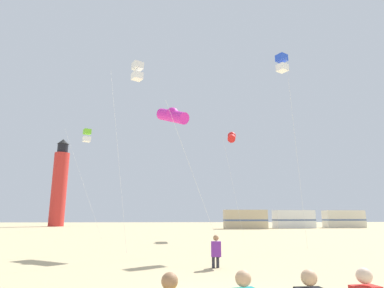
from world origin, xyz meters
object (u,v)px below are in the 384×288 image
at_px(kite_tube_scarlet, 232,137).
at_px(rv_van_white, 294,219).
at_px(kite_box_blue, 282,63).
at_px(rv_van_cream, 344,219).
at_px(kite_tube_magenta, 172,116).
at_px(kite_flyer_standing, 216,251).
at_px(kite_box_lime, 87,136).
at_px(lighthouse_distant, 59,184).
at_px(rv_van_tan, 245,219).
at_px(kite_box_white, 137,71).

bearing_deg(kite_tube_scarlet, rv_van_white, 57.90).
distance_m(kite_box_blue, rv_van_cream, 41.64).
distance_m(kite_tube_magenta, kite_box_blue, 8.15).
height_order(kite_tube_scarlet, rv_van_white, kite_tube_scarlet).
bearing_deg(kite_flyer_standing, kite_tube_magenta, -72.37).
bearing_deg(kite_box_blue, kite_box_lime, 146.44).
distance_m(kite_box_blue, rv_van_white, 36.51).
bearing_deg(lighthouse_distant, kite_box_blue, -57.84).
height_order(kite_box_lime, rv_van_cream, kite_box_lime).
distance_m(kite_flyer_standing, rv_van_tan, 38.69).
bearing_deg(kite_tube_scarlet, kite_box_lime, -179.57).
height_order(kite_tube_magenta, rv_van_tan, kite_tube_magenta).
xyz_separation_m(kite_tube_magenta, kite_tube_scarlet, (5.65, 10.41, 1.36)).
bearing_deg(kite_box_blue, rv_van_white, 68.54).
relative_size(kite_box_lime, lighthouse_distant, 0.56).
distance_m(rv_van_tan, rv_van_white, 8.72).
xyz_separation_m(rv_van_tan, rv_van_cream, (17.45, 3.56, 0.00)).
distance_m(kite_box_white, rv_van_white, 40.44).
relative_size(kite_box_white, rv_van_white, 1.72).
xyz_separation_m(kite_box_lime, rv_van_cream, (36.53, 24.21, -7.51)).
bearing_deg(kite_tube_scarlet, kite_tube_magenta, -118.49).
xyz_separation_m(kite_tube_magenta, kite_box_blue, (7.13, 0.58, 3.92)).
height_order(kite_box_blue, lighthouse_distant, lighthouse_distant).
bearing_deg(kite_tube_magenta, rv_van_cream, 49.99).
height_order(rv_van_white, rv_van_cream, same).
relative_size(kite_box_lime, kite_box_blue, 0.78).
bearing_deg(kite_box_blue, rv_van_cream, 57.23).
distance_m(rv_van_white, rv_van_cream, 9.12).
bearing_deg(kite_box_white, rv_van_white, 55.63).
bearing_deg(kite_box_blue, kite_tube_scarlet, 98.54).
relative_size(lighthouse_distant, rv_van_tan, 2.59).
bearing_deg(rv_van_tan, kite_box_white, -113.39).
distance_m(kite_box_lime, kite_tube_scarlet, 13.20).
bearing_deg(rv_van_tan, kite_flyer_standing, -103.82).
relative_size(kite_flyer_standing, kite_box_lime, 0.12).
bearing_deg(lighthouse_distant, rv_van_cream, -12.33).
xyz_separation_m(kite_box_white, rv_van_cream, (31.23, 33.78, -9.38)).
bearing_deg(kite_box_white, kite_flyer_standing, -61.93).
relative_size(kite_tube_magenta, kite_box_blue, 0.69).
bearing_deg(rv_van_tan, kite_tube_scarlet, -104.83).
bearing_deg(kite_tube_scarlet, rv_van_cream, 45.95).
height_order(kite_box_white, kite_tube_scarlet, kite_box_white).
height_order(kite_tube_magenta, kite_box_lime, kite_box_lime).
xyz_separation_m(kite_box_lime, rv_van_tan, (19.08, 20.65, -7.51)).
xyz_separation_m(kite_box_lime, kite_tube_scarlet, (13.20, 0.10, 0.13)).
distance_m(kite_box_lime, rv_van_white, 36.56).
bearing_deg(rv_van_white, rv_van_tan, -169.93).
distance_m(kite_flyer_standing, lighthouse_distant, 57.07).
bearing_deg(kite_tube_magenta, rv_van_tan, 69.59).
bearing_deg(kite_tube_scarlet, kite_box_blue, -81.46).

